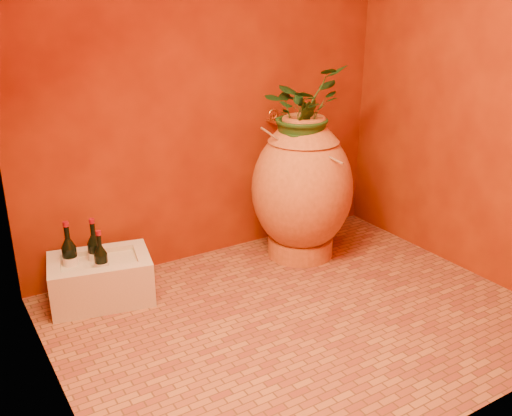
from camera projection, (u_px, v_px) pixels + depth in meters
floor at (298, 317)px, 3.11m from camera, size 2.50×2.50×0.00m
wall_back at (208, 64)px, 3.46m from camera, size 2.50×0.02×2.50m
wall_left at (25, 115)px, 2.05m from camera, size 0.02×2.00×2.50m
wall_right at (481, 68)px, 3.27m from camera, size 0.02×2.00×2.50m
amphora at (302, 188)px, 3.69m from camera, size 0.68×0.68×0.94m
stone_basin at (101, 280)px, 3.25m from camera, size 0.62×0.49×0.26m
wine_bottle_a at (70, 259)px, 3.18m from camera, size 0.09×0.09×0.35m
wine_bottle_b at (95, 254)px, 3.25m from camera, size 0.08×0.08×0.34m
wine_bottle_c at (102, 264)px, 3.15m from camera, size 0.08×0.08×0.31m
wall_tap at (274, 121)px, 3.74m from camera, size 0.07×0.15×0.17m
plant_main at (303, 111)px, 3.53m from camera, size 0.62×0.58×0.56m
plant_side at (301, 129)px, 3.48m from camera, size 0.23×0.21×0.36m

